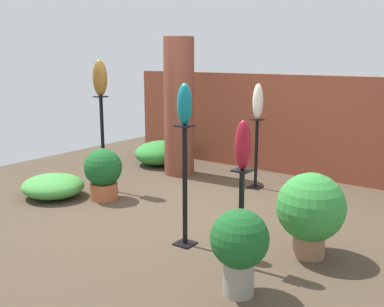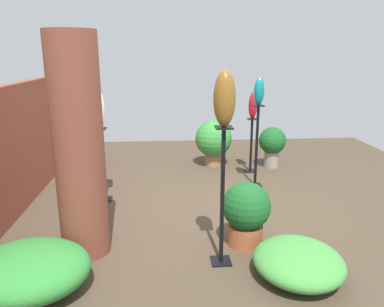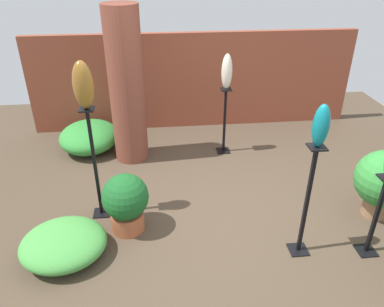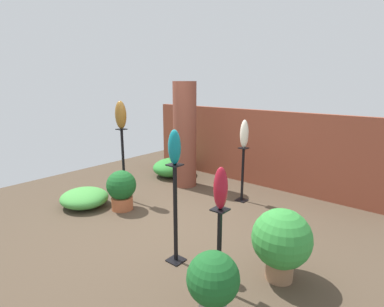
{
  "view_description": "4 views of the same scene",
  "coord_description": "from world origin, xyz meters",
  "px_view_note": "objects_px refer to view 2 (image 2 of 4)",
  "views": [
    {
      "loc": [
        3.48,
        -4.26,
        1.97
      ],
      "look_at": [
        0.06,
        0.35,
        0.71
      ],
      "focal_mm": 42.0,
      "sensor_mm": 36.0,
      "label": 1
    },
    {
      "loc": [
        -4.75,
        0.7,
        2.05
      ],
      "look_at": [
        -0.28,
        0.36,
        0.84
      ],
      "focal_mm": 35.0,
      "sensor_mm": 36.0,
      "label": 2
    },
    {
      "loc": [
        -0.69,
        -3.63,
        2.91
      ],
      "look_at": [
        -0.28,
        0.25,
        0.72
      ],
      "focal_mm": 35.0,
      "sensor_mm": 36.0,
      "label": 3
    },
    {
      "loc": [
        3.14,
        -3.21,
        2.22
      ],
      "look_at": [
        0.22,
        0.25,
        1.15
      ],
      "focal_mm": 28.0,
      "sensor_mm": 36.0,
      "label": 4
    }
  ],
  "objects_px": {
    "brick_pillar": "(79,148)",
    "pedestal_ruby": "(251,148)",
    "pedestal_bronze": "(222,203)",
    "art_vase_bronze": "(225,98)",
    "art_vase_ruby": "(253,105)",
    "potted_plant_mid_left": "(214,140)",
    "potted_plant_mid_right": "(272,143)",
    "art_vase_ivory": "(99,109)",
    "pedestal_ivory": "(103,168)",
    "pedestal_teal": "(256,150)",
    "potted_plant_back_center": "(246,211)",
    "art_vase_teal": "(259,91)"
  },
  "relations": [
    {
      "from": "brick_pillar",
      "to": "pedestal_ruby",
      "type": "bearing_deg",
      "value": -42.43
    },
    {
      "from": "brick_pillar",
      "to": "pedestal_bronze",
      "type": "distance_m",
      "value": 1.52
    },
    {
      "from": "art_vase_bronze",
      "to": "art_vase_ruby",
      "type": "relative_size",
      "value": 1.14
    },
    {
      "from": "potted_plant_mid_left",
      "to": "pedestal_bronze",
      "type": "bearing_deg",
      "value": 173.86
    },
    {
      "from": "potted_plant_mid_left",
      "to": "potted_plant_mid_right",
      "type": "bearing_deg",
      "value": -99.84
    },
    {
      "from": "art_vase_ruby",
      "to": "art_vase_ivory",
      "type": "bearing_deg",
      "value": 115.53
    },
    {
      "from": "art_vase_ruby",
      "to": "potted_plant_mid_left",
      "type": "xyz_separation_m",
      "value": [
        0.43,
        0.61,
        -0.69
      ]
    },
    {
      "from": "art_vase_ivory",
      "to": "brick_pillar",
      "type": "bearing_deg",
      "value": -179.11
    },
    {
      "from": "art_vase_ivory",
      "to": "art_vase_bronze",
      "type": "distance_m",
      "value": 2.3
    },
    {
      "from": "pedestal_ivory",
      "to": "pedestal_teal",
      "type": "height_order",
      "value": "pedestal_teal"
    },
    {
      "from": "potted_plant_back_center",
      "to": "potted_plant_mid_left",
      "type": "relative_size",
      "value": 0.84
    },
    {
      "from": "art_vase_bronze",
      "to": "potted_plant_back_center",
      "type": "height_order",
      "value": "art_vase_bronze"
    },
    {
      "from": "pedestal_bronze",
      "to": "potted_plant_mid_right",
      "type": "xyz_separation_m",
      "value": [
        3.17,
        -1.42,
        -0.2
      ]
    },
    {
      "from": "art_vase_ruby",
      "to": "potted_plant_mid_left",
      "type": "height_order",
      "value": "art_vase_ruby"
    },
    {
      "from": "brick_pillar",
      "to": "pedestal_teal",
      "type": "xyz_separation_m",
      "value": [
        1.86,
        -2.27,
        -0.54
      ]
    },
    {
      "from": "pedestal_ruby",
      "to": "art_vase_teal",
      "type": "relative_size",
      "value": 2.28
    },
    {
      "from": "potted_plant_mid_right",
      "to": "art_vase_ruby",
      "type": "bearing_deg",
      "value": 118.9
    },
    {
      "from": "art_vase_bronze",
      "to": "art_vase_ruby",
      "type": "distance_m",
      "value": 3.11
    },
    {
      "from": "potted_plant_mid_right",
      "to": "potted_plant_mid_left",
      "type": "height_order",
      "value": "potted_plant_mid_left"
    },
    {
      "from": "potted_plant_mid_right",
      "to": "potted_plant_back_center",
      "type": "xyz_separation_m",
      "value": [
        -2.83,
        1.1,
        -0.06
      ]
    },
    {
      "from": "art_vase_bronze",
      "to": "potted_plant_mid_left",
      "type": "bearing_deg",
      "value": -6.14
    },
    {
      "from": "pedestal_ruby",
      "to": "art_vase_bronze",
      "type": "xyz_separation_m",
      "value": [
        -2.92,
        0.97,
        1.22
      ]
    },
    {
      "from": "pedestal_ruby",
      "to": "pedestal_bronze",
      "type": "bearing_deg",
      "value": 161.65
    },
    {
      "from": "pedestal_ivory",
      "to": "art_vase_ivory",
      "type": "distance_m",
      "value": 0.83
    },
    {
      "from": "art_vase_ivory",
      "to": "potted_plant_back_center",
      "type": "bearing_deg",
      "value": -129.59
    },
    {
      "from": "art_vase_ivory",
      "to": "potted_plant_mid_right",
      "type": "bearing_deg",
      "value": -63.92
    },
    {
      "from": "art_vase_teal",
      "to": "brick_pillar",
      "type": "bearing_deg",
      "value": 129.26
    },
    {
      "from": "pedestal_ivory",
      "to": "potted_plant_mid_left",
      "type": "bearing_deg",
      "value": -48.55
    },
    {
      "from": "pedestal_ivory",
      "to": "pedestal_bronze",
      "type": "bearing_deg",
      "value": -141.39
    },
    {
      "from": "art_vase_teal",
      "to": "potted_plant_back_center",
      "type": "relative_size",
      "value": 0.58
    },
    {
      "from": "potted_plant_mid_left",
      "to": "art_vase_teal",
      "type": "bearing_deg",
      "value": -155.97
    },
    {
      "from": "pedestal_bronze",
      "to": "potted_plant_mid_left",
      "type": "height_order",
      "value": "pedestal_bronze"
    },
    {
      "from": "art_vase_bronze",
      "to": "potted_plant_back_center",
      "type": "relative_size",
      "value": 0.72
    },
    {
      "from": "art_vase_ruby",
      "to": "pedestal_ruby",
      "type": "bearing_deg",
      "value": -26.57
    },
    {
      "from": "pedestal_ruby",
      "to": "pedestal_teal",
      "type": "xyz_separation_m",
      "value": [
        -0.73,
        0.09,
        0.16
      ]
    },
    {
      "from": "pedestal_bronze",
      "to": "pedestal_ivory",
      "type": "bearing_deg",
      "value": 38.61
    },
    {
      "from": "brick_pillar",
      "to": "pedestal_bronze",
      "type": "relative_size",
      "value": 1.62
    },
    {
      "from": "brick_pillar",
      "to": "art_vase_ruby",
      "type": "distance_m",
      "value": 3.5
    },
    {
      "from": "pedestal_ruby",
      "to": "potted_plant_mid_left",
      "type": "height_order",
      "value": "pedestal_ruby"
    },
    {
      "from": "pedestal_teal",
      "to": "potted_plant_mid_left",
      "type": "xyz_separation_m",
      "value": [
        1.16,
        0.52,
        -0.1
      ]
    },
    {
      "from": "art_vase_bronze",
      "to": "potted_plant_back_center",
      "type": "xyz_separation_m",
      "value": [
        0.34,
        -0.32,
        -1.26
      ]
    },
    {
      "from": "pedestal_teal",
      "to": "potted_plant_back_center",
      "type": "relative_size",
      "value": 1.79
    },
    {
      "from": "pedestal_ruby",
      "to": "art_vase_ivory",
      "type": "relative_size",
      "value": 1.83
    },
    {
      "from": "pedestal_bronze",
      "to": "art_vase_ruby",
      "type": "xyz_separation_m",
      "value": [
        2.92,
        -0.97,
        0.53
      ]
    },
    {
      "from": "pedestal_bronze",
      "to": "art_vase_ruby",
      "type": "bearing_deg",
      "value": -18.35
    },
    {
      "from": "pedestal_ivory",
      "to": "pedestal_bronze",
      "type": "relative_size",
      "value": 0.75
    },
    {
      "from": "potted_plant_mid_left",
      "to": "pedestal_teal",
      "type": "bearing_deg",
      "value": -155.97
    },
    {
      "from": "art_vase_teal",
      "to": "potted_plant_mid_right",
      "type": "height_order",
      "value": "art_vase_teal"
    },
    {
      "from": "pedestal_teal",
      "to": "pedestal_ivory",
      "type": "bearing_deg",
      "value": 100.19
    },
    {
      "from": "pedestal_ivory",
      "to": "art_vase_bronze",
      "type": "bearing_deg",
      "value": -141.39
    }
  ]
}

